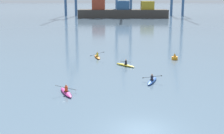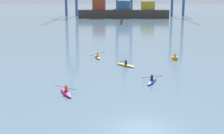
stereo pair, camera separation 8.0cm
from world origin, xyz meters
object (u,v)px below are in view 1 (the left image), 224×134
kayak_yellow (125,65)px  kayak_magenta (66,92)px  kayak_orange (97,57)px  channel_buoy (175,57)px  kayak_blue (152,81)px  container_barge (122,11)px

kayak_yellow → kayak_magenta: 13.77m
kayak_magenta → kayak_orange: bearing=83.9°
channel_buoy → kayak_magenta: 21.69m
kayak_orange → kayak_yellow: same height
channel_buoy → kayak_orange: channel_buoy is taller
kayak_blue → kayak_magenta: (-8.86, -4.31, -0.00)m
container_barge → kayak_orange: bearing=-93.5°
kayak_blue → kayak_magenta: 9.85m
kayak_orange → kayak_blue: bearing=-63.3°
kayak_blue → kayak_orange: bearing=116.7°
container_barge → kayak_yellow: (-1.44, -98.04, -2.54)m
kayak_orange → channel_buoy: bearing=-5.9°
kayak_yellow → kayak_magenta: bearing=-116.4°
channel_buoy → kayak_orange: 11.77m
kayak_orange → kayak_yellow: 7.10m
container_barge → channel_buoy: bearing=-86.3°
container_barge → kayak_magenta: (-7.58, -110.38, -2.54)m
container_barge → kayak_yellow: 98.09m
container_barge → kayak_blue: (1.28, -106.07, -2.54)m
channel_buoy → kayak_orange: bearing=174.1°
kayak_blue → kayak_magenta: size_ratio=1.02×
container_barge → kayak_yellow: bearing=-90.8°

